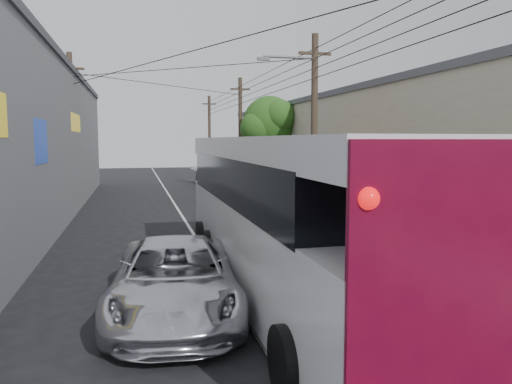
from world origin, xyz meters
The scene contains 12 objects.
ground centered at (0.00, 0.00, 0.00)m, with size 120.00×120.00×0.00m, color black.
sidewalk centered at (6.50, 20.00, 0.06)m, with size 3.00×80.00×0.12m, color slate.
building_right centered at (10.99, 22.00, 3.15)m, with size 7.09×40.00×6.25m.
utility_poles centered at (3.13, 20.33, 4.13)m, with size 11.80×45.28×8.00m.
street_tree centered at (6.87, 26.02, 4.67)m, with size 4.40×4.00×6.60m.
coach_bus centered at (1.20, 4.11, 1.92)m, with size 2.99×12.89×3.71m.
jeepney centered at (-1.40, 3.30, 0.77)m, with size 2.57×5.57×1.55m, color silver.
parked_suv centered at (4.19, 15.95, 0.93)m, with size 2.60×6.38×1.85m, color gray.
parked_car_mid centered at (4.59, 23.01, 0.73)m, with size 1.72×4.27×1.45m, color black.
parked_car_far centered at (3.80, 33.70, 0.70)m, with size 1.48×4.24×1.40m, color black.
pedestrian_near centered at (5.91, 14.39, 0.98)m, with size 0.63×0.41×1.73m, color pink.
pedestrian_far centered at (5.54, 14.72, 0.93)m, with size 0.79×0.61×1.62m, color #8496C1.
Camera 1 is at (-2.16, -6.89, 3.65)m, focal length 35.00 mm.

